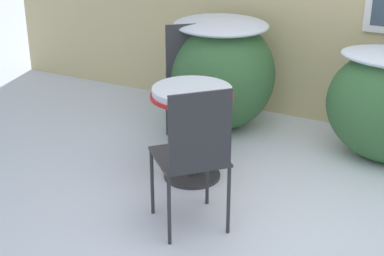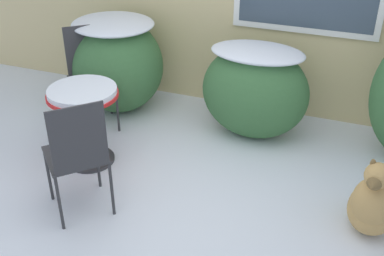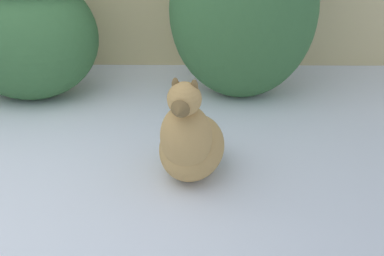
{
  "view_description": "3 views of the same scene",
  "coord_description": "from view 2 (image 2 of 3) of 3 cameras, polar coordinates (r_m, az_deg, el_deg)",
  "views": [
    {
      "loc": [
        0.86,
        -2.99,
        2.14
      ],
      "look_at": [
        -1.0,
        0.6,
        0.41
      ],
      "focal_mm": 55.0,
      "sensor_mm": 36.0,
      "label": 1
    },
    {
      "loc": [
        1.18,
        -2.5,
        2.48
      ],
      "look_at": [
        0.0,
        0.6,
        0.55
      ],
      "focal_mm": 45.0,
      "sensor_mm": 36.0,
      "label": 2
    },
    {
      "loc": [
        1.47,
        -2.32,
        1.95
      ],
      "look_at": [
        1.45,
        0.58,
        0.3
      ],
      "focal_mm": 55.0,
      "sensor_mm": 36.0,
      "label": 3
    }
  ],
  "objects": [
    {
      "name": "ground_plane",
      "position": [
        3.72,
        -3.35,
        -11.76
      ],
      "size": [
        16.0,
        16.0,
        0.0
      ],
      "primitive_type": "plane",
      "color": "silver"
    },
    {
      "name": "shrub_left",
      "position": [
        5.16,
        -8.98,
        7.73
      ],
      "size": [
        1.0,
        0.93,
        1.01
      ],
      "color": "#386638",
      "rests_on": "ground_plane"
    },
    {
      "name": "shrub_middle",
      "position": [
        4.62,
        7.48,
        4.57
      ],
      "size": [
        1.03,
        0.66,
        0.93
      ],
      "color": "#386638",
      "rests_on": "ground_plane"
    },
    {
      "name": "patio_table",
      "position": [
        4.25,
        -12.67,
        2.44
      ],
      "size": [
        0.61,
        0.61,
        0.73
      ],
      "color": "#2D2D30",
      "rests_on": "ground_plane"
    },
    {
      "name": "patio_chair_near_table",
      "position": [
        4.92,
        -12.05,
        6.47
      ],
      "size": [
        0.61,
        0.61,
        1.0
      ],
      "rotation": [
        0.0,
        0.0,
        0.7
      ],
      "color": "#2D2D30",
      "rests_on": "ground_plane"
    },
    {
      "name": "patio_chair_far_side",
      "position": [
        3.61,
        -13.43,
        -2.89
      ],
      "size": [
        0.61,
        0.61,
        1.0
      ],
      "rotation": [
        0.0,
        0.0,
        3.95
      ],
      "color": "#2D2D30",
      "rests_on": "ground_plane"
    },
    {
      "name": "dog",
      "position": [
        3.77,
        20.74,
        -8.44
      ],
      "size": [
        0.47,
        0.69,
        0.69
      ],
      "rotation": [
        0.0,
        0.0,
        -0.21
      ],
      "color": "tan",
      "rests_on": "ground_plane"
    }
  ]
}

